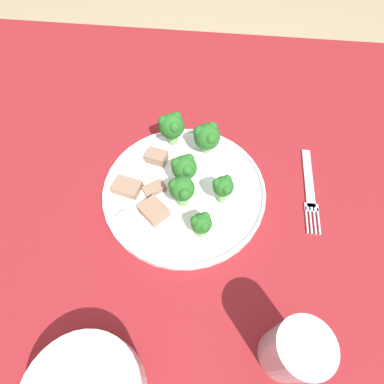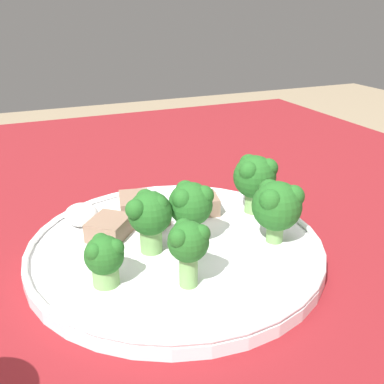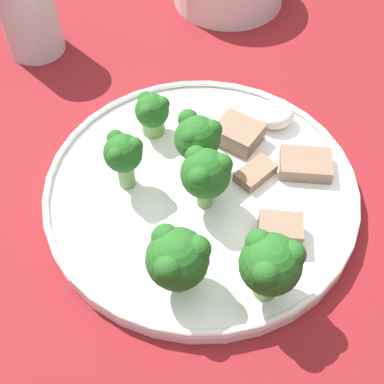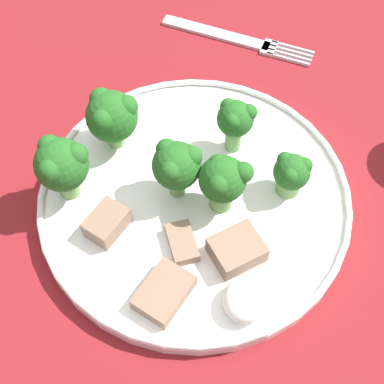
{
  "view_description": "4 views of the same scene",
  "coord_description": "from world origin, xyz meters",
  "views": [
    {
      "loc": [
        -0.11,
        0.26,
        1.17
      ],
      "look_at": [
        -0.08,
        -0.01,
        0.74
      ],
      "focal_mm": 28.0,
      "sensor_mm": 36.0,
      "label": 1
    },
    {
      "loc": [
        -0.42,
        0.11,
        0.94
      ],
      "look_at": [
        -0.03,
        -0.05,
        0.76
      ],
      "focal_mm": 42.0,
      "sensor_mm": 36.0,
      "label": 2
    },
    {
      "loc": [
        -0.1,
        -0.32,
        1.11
      ],
      "look_at": [
        -0.07,
        -0.05,
        0.75
      ],
      "focal_mm": 50.0,
      "sensor_mm": 36.0,
      "label": 3
    },
    {
      "loc": [
        0.19,
        0.07,
        1.14
      ],
      "look_at": [
        -0.04,
        -0.02,
        0.76
      ],
      "focal_mm": 50.0,
      "sensor_mm": 36.0,
      "label": 4
    }
  ],
  "objects": [
    {
      "name": "broccoli_floret_center_back",
      "position": [
        -0.13,
        -0.01,
        0.76
      ],
      "size": [
        0.04,
        0.03,
        0.06
      ],
      "color": "#709E56",
      "rests_on": "dinner_plate"
    },
    {
      "name": "meat_slice_edge_slice",
      "position": [
        -0.0,
        -0.09,
        0.73
      ],
      "size": [
        0.04,
        0.03,
        0.02
      ],
      "color": "#846651",
      "rests_on": "dinner_plate"
    },
    {
      "name": "sauce_dollop",
      "position": [
        0.02,
        0.05,
        0.73
      ],
      "size": [
        0.04,
        0.04,
        0.02
      ],
      "color": "white",
      "rests_on": "dinner_plate"
    },
    {
      "name": "broccoli_floret_back_left",
      "position": [
        -0.06,
        0.0,
        0.76
      ],
      "size": [
        0.04,
        0.04,
        0.06
      ],
      "color": "#709E56",
      "rests_on": "dinner_plate"
    },
    {
      "name": "broccoli_floret_center_left",
      "position": [
        -0.1,
        0.05,
        0.75
      ],
      "size": [
        0.03,
        0.03,
        0.05
      ],
      "color": "#709E56",
      "rests_on": "dinner_plate"
    },
    {
      "name": "meat_slice_rear_slice",
      "position": [
        -0.02,
        0.03,
        0.73
      ],
      "size": [
        0.06,
        0.05,
        0.02
      ],
      "color": "#846651",
      "rests_on": "dinner_plate"
    },
    {
      "name": "dinner_plate",
      "position": [
        -0.06,
        -0.03,
        0.72
      ],
      "size": [
        0.29,
        0.29,
        0.02
      ],
      "color": "white",
      "rests_on": "table"
    },
    {
      "name": "meat_slice_middle_slice",
      "position": [
        0.04,
        -0.01,
        0.73
      ],
      "size": [
        0.05,
        0.04,
        0.01
      ],
      "color": "#846651",
      "rests_on": "dinner_plate"
    },
    {
      "name": "drinking_glass",
      "position": [
        -0.22,
        0.22,
        0.76
      ],
      "size": [
        0.07,
        0.07,
        0.11
      ],
      "color": "silver",
      "rests_on": "table"
    },
    {
      "name": "broccoli_floret_near_rim_left",
      "position": [
        -0.09,
        -0.12,
        0.76
      ],
      "size": [
        0.05,
        0.05,
        0.06
      ],
      "color": "#709E56",
      "rests_on": "dinner_plate"
    },
    {
      "name": "table",
      "position": [
        0.0,
        0.0,
        0.62
      ],
      "size": [
        1.13,
        1.12,
        0.71
      ],
      "color": "maroon",
      "rests_on": "ground_plane"
    },
    {
      "name": "broccoli_floret_mid_cluster",
      "position": [
        -0.02,
        -0.13,
        0.76
      ],
      "size": [
        0.05,
        0.05,
        0.07
      ],
      "color": "#709E56",
      "rests_on": "dinner_plate"
    },
    {
      "name": "broccoli_floret_front_left",
      "position": [
        -0.06,
        -0.04,
        0.76
      ],
      "size": [
        0.04,
        0.04,
        0.06
      ],
      "color": "#709E56",
      "rests_on": "dinner_plate"
    },
    {
      "name": "meat_slice_front_slice",
      "position": [
        -0.01,
        -0.02,
        0.73
      ],
      "size": [
        0.04,
        0.04,
        0.01
      ],
      "color": "#846651",
      "rests_on": "dinner_plate"
    }
  ]
}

